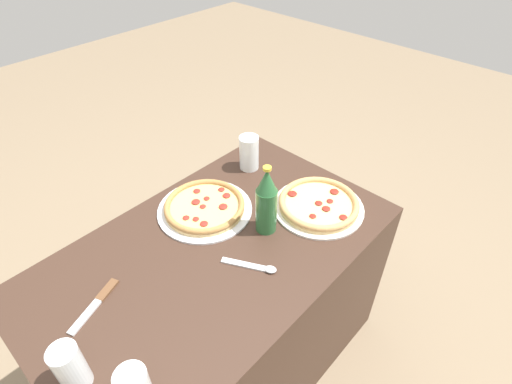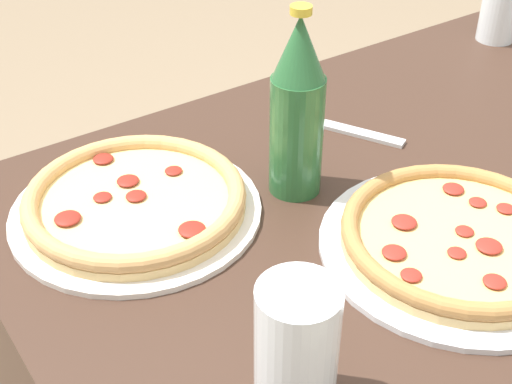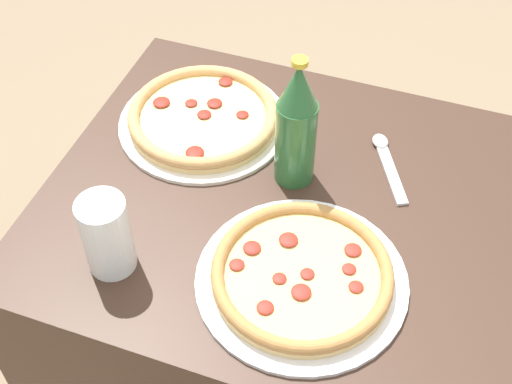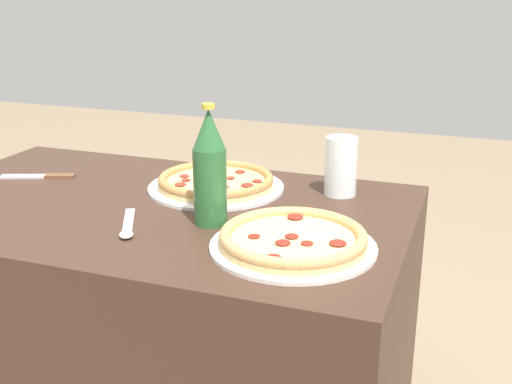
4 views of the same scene
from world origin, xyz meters
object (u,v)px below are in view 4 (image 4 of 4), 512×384
at_px(beer_bottle, 210,168).
at_px(spoon, 128,227).
at_px(knife, 42,176).
at_px(pizza_salami, 293,240).
at_px(glass_orange_juice, 341,169).
at_px(pizza_margherita, 216,182).

bearing_deg(beer_bottle, spoon, -148.24).
bearing_deg(knife, pizza_salami, -16.25).
xyz_separation_m(glass_orange_juice, spoon, (-0.36, -0.37, -0.06)).
relative_size(pizza_salami, spoon, 1.95).
bearing_deg(pizza_salami, pizza_margherita, 134.76).
distance_m(pizza_salami, glass_orange_juice, 0.35).
xyz_separation_m(pizza_salami, spoon, (-0.35, -0.02, -0.01)).
bearing_deg(glass_orange_juice, spoon, -134.10).
distance_m(pizza_margherita, pizza_salami, 0.40).
xyz_separation_m(knife, spoon, (0.40, -0.24, 0.00)).
height_order(pizza_margherita, spoon, pizza_margherita).
distance_m(knife, spoon, 0.46).
height_order(glass_orange_juice, knife, glass_orange_juice).
bearing_deg(pizza_margherita, knife, -171.64).
bearing_deg(spoon, pizza_salami, 3.53).
height_order(pizza_salami, knife, pizza_salami).
relative_size(pizza_salami, glass_orange_juice, 2.30).
bearing_deg(glass_orange_juice, pizza_salami, -91.81).
relative_size(glass_orange_juice, beer_bottle, 0.55).
height_order(pizza_salami, spoon, pizza_salami).
xyz_separation_m(pizza_margherita, glass_orange_juice, (0.29, 0.06, 0.05)).
distance_m(beer_bottle, knife, 0.58).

